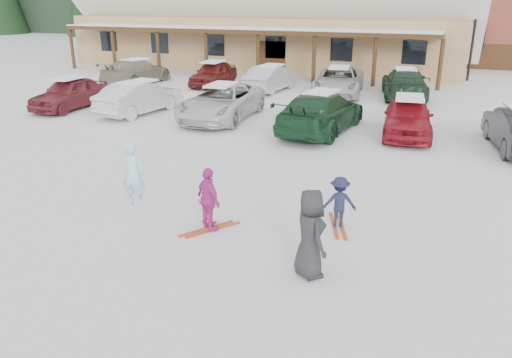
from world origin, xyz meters
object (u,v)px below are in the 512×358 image
at_px(child_navy, 339,202).
at_px(parked_car_7, 136,72).
at_px(parked_car_0, 70,93).
at_px(toddler_red, 207,204).
at_px(parked_car_10, 338,81).
at_px(parked_car_1, 139,98).
at_px(adult_skier, 133,174).
at_px(parked_car_3, 321,112).
at_px(parked_car_8, 213,74).
at_px(child_magenta, 209,200).
at_px(parked_car_2, 222,102).
at_px(day_lodge, 270,11).
at_px(parked_car_11, 404,84).
at_px(bystander_dark, 310,234).
at_px(lamp_post, 476,19).
at_px(parked_car_4, 408,117).
at_px(parked_car_9, 271,78).

bearing_deg(child_navy, parked_car_7, -63.69).
bearing_deg(parked_car_0, child_navy, -29.16).
height_order(toddler_red, parked_car_10, parked_car_10).
height_order(parked_car_1, parked_car_7, parked_car_7).
bearing_deg(adult_skier, parked_car_3, -112.52).
bearing_deg(parked_car_8, parked_car_0, -114.81).
bearing_deg(child_magenta, parked_car_2, -32.53).
height_order(toddler_red, child_magenta, child_magenta).
bearing_deg(child_navy, toddler_red, -2.40).
bearing_deg(day_lodge, parked_car_2, -76.66).
relative_size(adult_skier, parked_car_8, 0.41).
bearing_deg(parked_car_11, bystander_dark, 80.39).
distance_m(day_lodge, child_magenta, 29.35).
bearing_deg(parked_car_2, child_magenta, -69.35).
xyz_separation_m(day_lodge, parked_car_0, (-3.25, -18.52, -3.23)).
distance_m(child_magenta, bystander_dark, 2.80).
xyz_separation_m(adult_skier, parked_car_0, (-9.42, 8.76, -0.12)).
bearing_deg(bystander_dark, parked_car_8, -10.58).
height_order(lamp_post, bystander_dark, lamp_post).
xyz_separation_m(child_navy, parked_car_0, (-14.44, 8.16, 0.12)).
bearing_deg(parked_car_10, parked_car_3, -89.24).
bearing_deg(parked_car_4, parked_car_7, 152.67).
bearing_deg(parked_car_2, parked_car_3, -10.02).
relative_size(parked_car_7, parked_car_9, 1.17).
height_order(toddler_red, parked_car_7, parked_car_7).
bearing_deg(parked_car_1, parked_car_8, -80.40).
distance_m(child_navy, child_magenta, 2.92).
height_order(day_lodge, parked_car_0, day_lodge).
bearing_deg(parked_car_9, parked_car_8, -1.46).
relative_size(parked_car_1, parked_car_3, 0.82).
xyz_separation_m(child_navy, parked_car_1, (-10.82, 8.44, 0.12)).
xyz_separation_m(parked_car_3, parked_car_4, (3.17, 0.60, -0.04)).
bearing_deg(bystander_dark, lamp_post, -47.69).
distance_m(bystander_dark, parked_car_7, 23.55).
xyz_separation_m(parked_car_3, parked_car_7, (-13.16, 7.20, -0.05)).
bearing_deg(parked_car_3, day_lodge, -58.78).
distance_m(lamp_post, parked_car_8, 16.13).
height_order(day_lodge, parked_car_9, day_lodge).
bearing_deg(child_navy, lamp_post, -116.36).
bearing_deg(parked_car_10, bystander_dark, -86.09).
relative_size(adult_skier, parked_car_1, 0.39).
bearing_deg(toddler_red, adult_skier, -12.76).
distance_m(day_lodge, parked_car_9, 11.93).
xyz_separation_m(lamp_post, parked_car_9, (-10.27, -7.91, -2.98)).
height_order(toddler_red, parked_car_9, parked_car_9).
distance_m(parked_car_2, parked_car_9, 7.13).
height_order(lamp_post, parked_car_0, lamp_post).
relative_size(day_lodge, adult_skier, 17.30).
xyz_separation_m(parked_car_4, parked_car_11, (-0.85, 7.63, 0.02)).
relative_size(child_navy, parked_car_11, 0.23).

